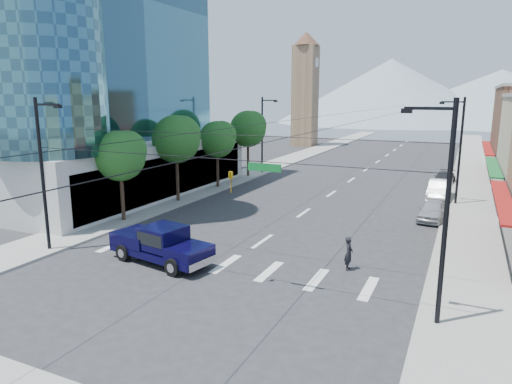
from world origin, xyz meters
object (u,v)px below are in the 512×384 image
parked_car_mid (440,190)px  pickup_truck (161,243)px  pedestrian (349,253)px  parked_car_far (444,178)px  parked_car_near (433,211)px

parked_car_mid → pickup_truck: bearing=-117.6°
pickup_truck → pedestrian: size_ratio=3.59×
pickup_truck → parked_car_far: size_ratio=1.43×
parked_car_near → parked_car_far: (0.00, 15.70, -0.08)m
pickup_truck → parked_car_near: size_ratio=1.50×
parked_car_far → pedestrian: bearing=-91.0°
pedestrian → parked_car_mid: bearing=-15.8°
pedestrian → parked_car_mid: 20.56m
parked_car_mid → parked_car_near: bearing=-88.7°
pickup_truck → parked_car_far: bearing=77.9°
parked_car_far → parked_car_mid: bearing=-84.3°
pickup_truck → parked_car_mid: size_ratio=1.25×
pickup_truck → parked_car_near: bearing=60.8°
pedestrian → parked_car_far: bearing=-13.2°
pickup_truck → pedestrian: bearing=29.1°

